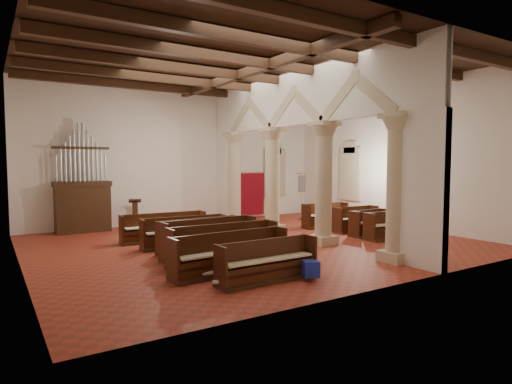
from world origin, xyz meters
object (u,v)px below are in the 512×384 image
object	(u,v)px
aisle_pew_0	(385,230)
pipe_organ	(82,197)
lectern	(135,216)
nave_pew_0	(268,268)
processional_banner	(302,203)

from	to	relation	value
aisle_pew_0	pipe_organ	bearing A→B (deg)	142.35
lectern	nave_pew_0	world-z (taller)	lectern
nave_pew_0	aisle_pew_0	bearing A→B (deg)	17.60
pipe_organ	lectern	world-z (taller)	pipe_organ
nave_pew_0	pipe_organ	bearing A→B (deg)	102.05
lectern	aisle_pew_0	bearing A→B (deg)	-33.44
pipe_organ	lectern	distance (m)	2.23
pipe_organ	aisle_pew_0	distance (m)	11.60
processional_banner	nave_pew_0	xyz separation A→B (m)	(-7.33, -7.99, -0.47)
processional_banner	nave_pew_0	distance (m)	10.85
processional_banner	nave_pew_0	size ratio (longest dim) A/B	0.90
lectern	nave_pew_0	xyz separation A→B (m)	(0.19, -9.69, -0.19)
pipe_organ	processional_banner	world-z (taller)	pipe_organ
pipe_organ	nave_pew_0	bearing A→B (deg)	-76.92
aisle_pew_0	lectern	bearing A→B (deg)	134.75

